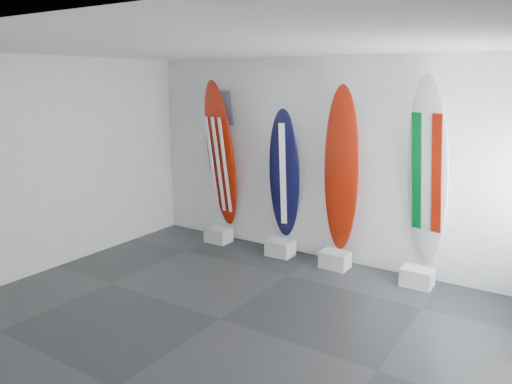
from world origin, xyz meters
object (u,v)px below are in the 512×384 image
Objects in this scene: surfboard_swiss at (341,170)px; surfboard_italy at (427,173)px; surfboard_usa at (221,156)px; surfboard_navy at (284,175)px.

surfboard_italy is (1.18, 0.00, 0.07)m from surfboard_swiss.
surfboard_usa is 1.22m from surfboard_navy.
surfboard_swiss reaches higher than surfboard_navy.
surfboard_navy is 0.87× the size of surfboard_swiss.
surfboard_navy is 0.94m from surfboard_swiss.
surfboard_usa is 3.31m from surfboard_italy.
surfboard_navy is at bearing -165.19° from surfboard_italy.
surfboard_italy is (2.10, 0.00, 0.25)m from surfboard_navy.
surfboard_usa is 1.20× the size of surfboard_navy.
surfboard_italy is at bearing 3.03° from surfboard_usa.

